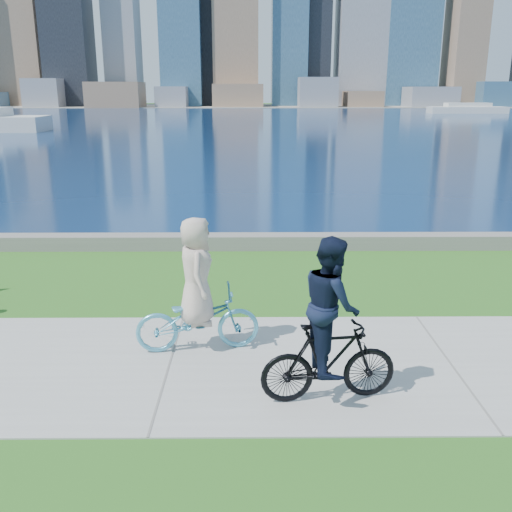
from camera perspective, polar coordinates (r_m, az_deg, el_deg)
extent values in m
plane|color=#245A17|center=(8.30, -8.68, -10.85)|extent=(320.00, 320.00, 0.00)
cube|color=#9D9D98|center=(8.30, -8.68, -10.79)|extent=(80.00, 3.50, 0.02)
cube|color=slate|center=(14.03, -5.26, 1.43)|extent=(90.00, 0.50, 0.35)
cube|color=#0B234A|center=(79.40, -1.38, 13.61)|extent=(320.00, 131.00, 0.01)
cube|color=gray|center=(137.36, -1.02, 14.79)|extent=(320.00, 30.00, 0.12)
cube|color=slate|center=(135.87, -20.40, 15.03)|extent=(7.70, 6.69, 6.00)
cube|color=#7C614C|center=(129.68, -13.84, 15.38)|extent=(11.32, 9.24, 5.26)
cube|color=slate|center=(130.59, -8.30, 15.47)|extent=(6.64, 9.69, 4.35)
cube|color=#7C614C|center=(130.12, -1.79, 15.74)|extent=(10.90, 9.34, 4.88)
cube|color=slate|center=(128.27, 6.18, 15.96)|extent=(8.20, 6.20, 6.25)
cube|color=#7C614C|center=(131.79, 10.58, 15.17)|extent=(7.65, 9.16, 3.40)
cube|color=slate|center=(135.18, 17.02, 14.97)|extent=(10.35, 9.04, 4.31)
cube|color=navy|center=(140.34, 23.06, 14.65)|extent=(9.45, 7.71, 5.38)
cube|color=black|center=(142.06, -18.57, 22.67)|extent=(9.69, 9.36, 42.73)
cube|color=slate|center=(142.01, -13.16, 19.19)|extent=(7.26, 8.69, 23.67)
cube|color=black|center=(141.02, 5.58, 21.92)|extent=(8.47, 7.50, 35.36)
cube|color=#7C614C|center=(144.76, 20.47, 22.15)|extent=(6.90, 10.34, 41.63)
cube|color=silver|center=(101.25, 20.36, 13.52)|extent=(12.31, 3.52, 1.06)
cube|color=silver|center=(101.22, 20.41, 13.99)|extent=(7.03, 2.64, 0.62)
imported|color=#52AAC9|center=(8.52, -5.86, -6.33)|extent=(0.89, 1.90, 0.95)
imported|color=silver|center=(8.26, -6.01, -1.53)|extent=(0.61, 0.85, 1.59)
imported|color=black|center=(7.21, 7.29, -10.46)|extent=(0.71, 1.75, 1.03)
imported|color=black|center=(6.90, 7.51, -4.84)|extent=(0.73, 0.88, 1.68)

